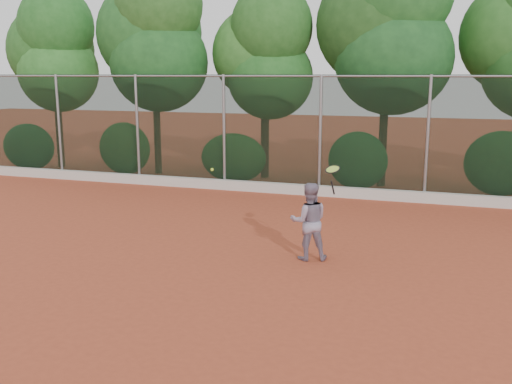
% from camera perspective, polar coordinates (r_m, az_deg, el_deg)
% --- Properties ---
extents(ground, '(80.00, 80.00, 0.00)m').
position_cam_1_polar(ground, '(10.52, -1.71, -7.74)').
color(ground, '#A34126').
rests_on(ground, ground).
extents(concrete_curb, '(24.00, 0.20, 0.30)m').
position_cam_1_polar(concrete_curb, '(16.83, 6.19, 0.14)').
color(concrete_curb, beige).
rests_on(concrete_curb, ground).
extents(tennis_player, '(0.87, 0.78, 1.50)m').
position_cam_1_polar(tennis_player, '(10.92, 5.32, -2.94)').
color(tennis_player, gray).
rests_on(tennis_player, ground).
extents(chainlink_fence, '(24.09, 0.09, 3.50)m').
position_cam_1_polar(chainlink_fence, '(16.75, 6.44, 6.00)').
color(chainlink_fence, black).
rests_on(chainlink_fence, ground).
extents(foliage_backdrop, '(23.70, 3.63, 7.55)m').
position_cam_1_polar(foliage_backdrop, '(18.74, 6.22, 14.38)').
color(foliage_backdrop, '#49301C').
rests_on(foliage_backdrop, ground).
extents(tennis_racket, '(0.35, 0.35, 0.55)m').
position_cam_1_polar(tennis_racket, '(10.43, 7.67, 2.06)').
color(tennis_racket, black).
rests_on(tennis_racket, ground).
extents(tennis_ball_in_flight, '(0.06, 0.06, 0.06)m').
position_cam_1_polar(tennis_ball_in_flight, '(11.44, -4.41, 2.25)').
color(tennis_ball_in_flight, '#C0E433').
rests_on(tennis_ball_in_flight, ground).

